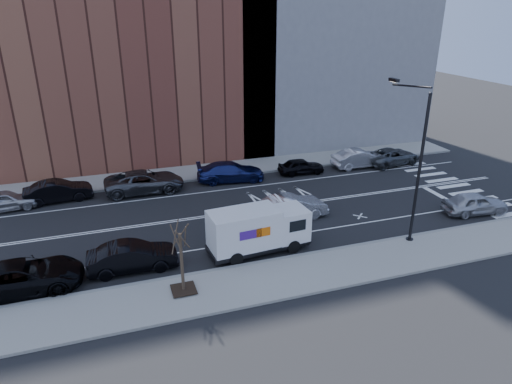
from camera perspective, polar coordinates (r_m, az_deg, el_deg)
ground at (r=32.26m, az=0.65°, el=-2.12°), size 120.00×120.00×0.00m
sidewalk_near at (r=25.06m, az=7.34°, el=-9.87°), size 44.00×3.60×0.15m
sidewalk_far at (r=40.05m, az=-3.47°, el=2.93°), size 44.00×3.60×0.15m
curb_near at (r=26.44m, az=5.66°, el=-7.91°), size 44.00×0.25×0.17m
curb_far at (r=38.41m, az=-2.76°, el=2.10°), size 44.00×0.25×0.17m
crosswalk at (r=40.07m, az=22.83°, el=1.05°), size 3.00×14.00×0.01m
road_markings at (r=32.26m, az=0.65°, el=-2.12°), size 40.00×8.60×0.01m
bldg_brick at (r=43.43m, az=-17.16°, el=18.30°), size 26.00×10.00×22.00m
bldg_concrete at (r=48.44m, az=8.69°, el=21.68°), size 20.00×10.00×26.00m
streetlight at (r=27.92m, az=19.28°, el=3.81°), size 0.44×4.02×9.34m
street_tree at (r=22.86m, az=-9.22°, el=-9.37°), size 1.20×1.20×3.75m
fedex_van at (r=26.24m, az=0.22°, el=-4.71°), size 6.07×2.49×2.71m
far_parked_a at (r=36.32m, az=-28.93°, el=-0.95°), size 4.41×2.17×1.44m
far_parked_b at (r=36.28m, az=-23.48°, el=0.12°), size 4.87×2.12×1.56m
far_parked_c at (r=35.95m, az=-13.78°, el=1.27°), size 5.97×2.80×1.65m
far_parked_d at (r=37.19m, az=-3.21°, el=2.55°), size 5.71×2.94×1.58m
far_parked_e at (r=38.98m, az=5.66°, el=3.22°), size 3.98×1.79×1.33m
far_parked_f at (r=41.41m, az=12.81°, el=4.13°), size 4.93×1.74×1.62m
far_parked_g at (r=42.96m, az=16.64°, el=4.30°), size 5.54×3.08×1.47m
driving_sedan at (r=30.56m, az=4.35°, el=-1.94°), size 5.17×2.24×1.65m
near_parked_rear_a at (r=25.68m, az=-15.16°, el=-7.83°), size 4.80×1.76×1.57m
near_parked_rear_b at (r=25.87m, az=-27.19°, el=-9.42°), size 5.89×2.81×1.62m
near_parked_front at (r=34.73m, az=25.68°, el=-1.26°), size 4.61×2.30×1.51m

